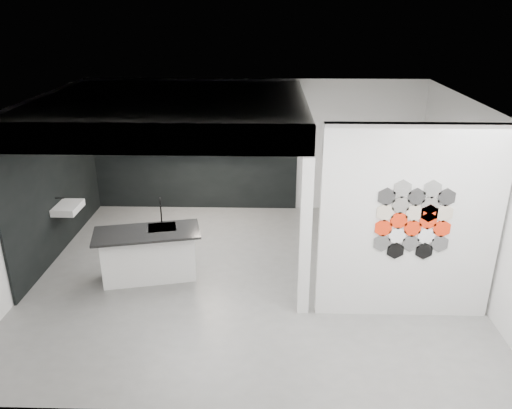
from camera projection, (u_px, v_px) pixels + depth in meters
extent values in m
cube|color=slate|center=(249.00, 275.00, 8.30)|extent=(7.00, 6.00, 0.01)
cube|color=silver|center=(409.00, 225.00, 6.79)|extent=(2.45, 0.15, 2.80)
cube|color=black|center=(194.00, 156.00, 10.64)|extent=(4.40, 0.04, 2.35)
cube|color=black|center=(57.00, 186.00, 8.87)|extent=(0.04, 4.00, 2.35)
cube|color=silver|center=(173.00, 110.00, 8.30)|extent=(4.40, 4.00, 0.40)
cube|color=silver|center=(305.00, 238.00, 6.91)|extent=(0.16, 0.16, 2.35)
cube|color=silver|center=(147.00, 139.00, 6.52)|extent=(4.40, 0.16, 0.40)
cube|color=silver|center=(68.00, 208.00, 8.80)|extent=(0.40, 0.60, 0.12)
cube|color=black|center=(198.00, 152.00, 10.50)|extent=(3.00, 0.15, 0.04)
cube|color=silver|center=(149.00, 255.00, 8.06)|extent=(1.54, 0.84, 0.83)
cube|color=black|center=(147.00, 233.00, 7.83)|extent=(1.77, 1.07, 0.04)
cube|color=black|center=(162.00, 227.00, 7.98)|extent=(0.51, 0.46, 0.01)
cylinder|color=black|center=(161.00, 211.00, 8.09)|extent=(0.03, 0.03, 0.39)
torus|color=black|center=(160.00, 201.00, 7.96)|extent=(0.05, 0.14, 0.14)
cylinder|color=black|center=(156.00, 146.00, 10.48)|extent=(0.29, 0.29, 0.18)
ellipsoid|color=black|center=(234.00, 147.00, 10.44)|extent=(0.24, 0.24, 0.16)
cylinder|color=gray|center=(262.00, 149.00, 10.43)|extent=(0.14, 0.14, 0.10)
cylinder|color=gray|center=(262.00, 148.00, 10.43)|extent=(0.12, 0.12, 0.13)
cylinder|color=black|center=(180.00, 147.00, 10.47)|extent=(0.07, 0.07, 0.16)
cylinder|color=black|center=(158.00, 149.00, 10.49)|extent=(0.09, 0.09, 0.09)
cylinder|color=black|center=(382.00, 243.00, 6.80)|extent=(0.26, 0.02, 0.26)
cylinder|color=red|center=(383.00, 228.00, 6.72)|extent=(0.26, 0.02, 0.26)
cylinder|color=beige|center=(385.00, 213.00, 6.64)|extent=(0.26, 0.02, 0.26)
cylinder|color=#2D2D2D|center=(387.00, 197.00, 6.55)|extent=(0.26, 0.02, 0.26)
cylinder|color=black|center=(395.00, 250.00, 6.84)|extent=(0.26, 0.02, 0.26)
cylinder|color=white|center=(397.00, 236.00, 6.76)|extent=(0.26, 0.02, 0.26)
cylinder|color=red|center=(399.00, 220.00, 6.67)|extent=(0.26, 0.02, 0.26)
cylinder|color=#66635E|center=(401.00, 205.00, 6.59)|extent=(0.26, 0.02, 0.26)
cylinder|color=silver|center=(403.00, 189.00, 6.50)|extent=(0.26, 0.02, 0.26)
cylinder|color=black|center=(411.00, 243.00, 6.79)|extent=(0.26, 0.02, 0.26)
cylinder|color=red|center=(413.00, 228.00, 6.71)|extent=(0.26, 0.02, 0.26)
cylinder|color=beige|center=(415.00, 213.00, 6.63)|extent=(0.26, 0.02, 0.26)
cylinder|color=#2D2D2D|center=(417.00, 197.00, 6.54)|extent=(0.26, 0.02, 0.26)
cylinder|color=black|center=(424.00, 251.00, 6.83)|extent=(0.26, 0.02, 0.26)
cylinder|color=white|center=(426.00, 236.00, 6.75)|extent=(0.26, 0.02, 0.26)
cylinder|color=red|center=(428.00, 221.00, 6.66)|extent=(0.26, 0.02, 0.26)
cylinder|color=#66635E|center=(430.00, 205.00, 6.58)|extent=(0.26, 0.02, 0.26)
cylinder|color=silver|center=(433.00, 189.00, 6.49)|extent=(0.26, 0.02, 0.26)
cylinder|color=black|center=(439.00, 244.00, 6.78)|extent=(0.26, 0.02, 0.26)
cylinder|color=red|center=(442.00, 229.00, 6.70)|extent=(0.26, 0.02, 0.26)
cylinder|color=beige|center=(444.00, 213.00, 6.62)|extent=(0.26, 0.02, 0.26)
cylinder|color=#2D2D2D|center=(447.00, 197.00, 6.53)|extent=(0.26, 0.02, 0.26)
cylinder|color=red|center=(429.00, 213.00, 6.62)|extent=(0.26, 0.02, 0.26)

